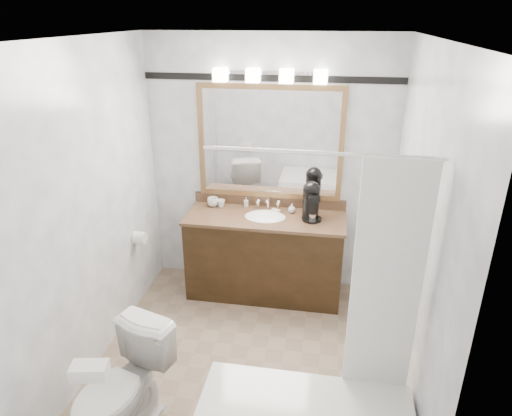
# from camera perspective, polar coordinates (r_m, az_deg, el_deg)

# --- Properties ---
(room) EXTENTS (2.42, 2.62, 2.52)m
(room) POSITION_cam_1_polar(r_m,az_deg,el_deg) (3.29, -1.43, -1.84)
(room) COLOR #8C755F
(room) RESTS_ON ground
(vanity) EXTENTS (1.53, 0.58, 0.97)m
(vanity) POSITION_cam_1_polar(r_m,az_deg,el_deg) (4.55, 1.11, -5.73)
(vanity) COLOR black
(vanity) RESTS_ON ground
(mirror) EXTENTS (1.40, 0.04, 1.10)m
(mirror) POSITION_cam_1_polar(r_m,az_deg,el_deg) (4.40, 1.74, 8.13)
(mirror) COLOR olive
(mirror) RESTS_ON room
(vanity_light_bar) EXTENTS (1.02, 0.14, 0.12)m
(vanity_light_bar) POSITION_cam_1_polar(r_m,az_deg,el_deg) (4.22, 1.74, 16.26)
(vanity_light_bar) COLOR silver
(vanity_light_bar) RESTS_ON room
(accent_stripe) EXTENTS (2.40, 0.01, 0.06)m
(accent_stripe) POSITION_cam_1_polar(r_m,az_deg,el_deg) (4.29, 1.86, 15.92)
(accent_stripe) COLOR black
(accent_stripe) RESTS_ON room
(tp_roll) EXTENTS (0.11, 0.12, 0.12)m
(tp_roll) POSITION_cam_1_polar(r_m,az_deg,el_deg) (4.43, -14.35, -3.61)
(tp_roll) COLOR white
(tp_roll) RESTS_ON room
(toilet) EXTENTS (0.63, 0.83, 0.76)m
(toilet) POSITION_cam_1_polar(r_m,az_deg,el_deg) (3.32, -16.61, -20.98)
(toilet) COLOR white
(toilet) RESTS_ON ground
(tissue_box) EXTENTS (0.22, 0.15, 0.08)m
(tissue_box) POSITION_cam_1_polar(r_m,az_deg,el_deg) (2.87, -20.09, -18.56)
(tissue_box) COLOR white
(tissue_box) RESTS_ON toilet
(coffee_maker) EXTENTS (0.19, 0.23, 0.36)m
(coffee_maker) POSITION_cam_1_polar(r_m,az_deg,el_deg) (4.29, 6.92, 1.05)
(coffee_maker) COLOR black
(coffee_maker) RESTS_ON vanity
(cup_left) EXTENTS (0.13, 0.13, 0.09)m
(cup_left) POSITION_cam_1_polar(r_m,az_deg,el_deg) (4.60, -5.41, 0.77)
(cup_left) COLOR white
(cup_left) RESTS_ON vanity
(cup_right) EXTENTS (0.10, 0.10, 0.07)m
(cup_right) POSITION_cam_1_polar(r_m,az_deg,el_deg) (4.58, -4.40, 0.58)
(cup_right) COLOR white
(cup_right) RESTS_ON vanity
(soap_bottle_a) EXTENTS (0.05, 0.05, 0.09)m
(soap_bottle_a) POSITION_cam_1_polar(r_m,az_deg,el_deg) (4.57, -1.24, 0.76)
(soap_bottle_a) COLOR white
(soap_bottle_a) RESTS_ON vanity
(soap_bottle_b) EXTENTS (0.09, 0.09, 0.09)m
(soap_bottle_b) POSITION_cam_1_polar(r_m,az_deg,el_deg) (4.45, 4.50, -0.02)
(soap_bottle_b) COLOR white
(soap_bottle_b) RESTS_ON vanity
(soap_bar) EXTENTS (0.09, 0.08, 0.03)m
(soap_bar) POSITION_cam_1_polar(r_m,az_deg,el_deg) (4.46, 2.46, -0.35)
(soap_bar) COLOR beige
(soap_bar) RESTS_ON vanity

